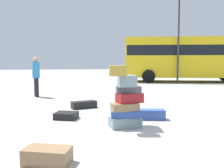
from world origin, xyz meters
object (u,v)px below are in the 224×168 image
object	(u,v)px
person_bearded_onlooker	(36,73)
parked_bus	(189,56)
suitcase_black_right_side	(84,105)
lamp_post	(179,14)
suitcase_black_upright_blue	(66,116)
suitcase_tower	(126,104)
suitcase_brown_foreground_near	(47,156)
suitcase_navy_behind_tower	(149,114)

from	to	relation	value
person_bearded_onlooker	parked_bus	bearing A→B (deg)	97.37
suitcase_black_right_side	lamp_post	xyz separation A→B (m)	(6.74, 7.74, 4.48)
suitcase_black_upright_blue	parked_bus	xyz separation A→B (m)	(8.68, 10.29, 1.75)
suitcase_tower	person_bearded_onlooker	distance (m)	5.83
suitcase_tower	suitcase_brown_foreground_near	distance (m)	2.37
suitcase_black_upright_blue	parked_bus	distance (m)	13.57
suitcase_brown_foreground_near	parked_bus	bearing A→B (deg)	74.95
suitcase_black_right_side	suitcase_navy_behind_tower	xyz separation A→B (m)	(1.55, -1.78, 0.02)
suitcase_brown_foreground_near	person_bearded_onlooker	distance (m)	7.08
suitcase_tower	parked_bus	distance (m)	13.56
person_bearded_onlooker	suitcase_black_upright_blue	bearing A→B (deg)	-7.51
suitcase_black_upright_blue	person_bearded_onlooker	xyz separation A→B (m)	(-1.25, 4.19, 0.90)
suitcase_tower	suitcase_black_upright_blue	world-z (taller)	suitcase_tower
suitcase_black_right_side	lamp_post	bearing A→B (deg)	32.25
suitcase_navy_behind_tower	suitcase_brown_foreground_near	xyz separation A→B (m)	(-2.32, -2.35, -0.01)
suitcase_black_right_side	person_bearded_onlooker	bearing A→B (deg)	105.61
suitcase_navy_behind_tower	suitcase_brown_foreground_near	size ratio (longest dim) A/B	1.19
suitcase_black_right_side	parked_bus	bearing A→B (deg)	30.91
lamp_post	suitcase_brown_foreground_near	bearing A→B (deg)	-122.33
suitcase_navy_behind_tower	lamp_post	distance (m)	11.72
suitcase_tower	suitcase_brown_foreground_near	size ratio (longest dim) A/B	2.10
parked_bus	lamp_post	size ratio (longest dim) A/B	1.32
suitcase_tower	person_bearded_onlooker	xyz separation A→B (m)	(-2.58, 5.21, 0.45)
parked_bus	lamp_post	xyz separation A→B (m)	(-1.41, -1.19, 2.75)
suitcase_black_upright_blue	suitcase_brown_foreground_near	distance (m)	2.77
suitcase_tower	parked_bus	xyz separation A→B (m)	(7.35, 11.31, 1.30)
suitcase_navy_behind_tower	lamp_post	bearing A→B (deg)	74.09
suitcase_black_upright_blue	person_bearded_onlooker	distance (m)	4.46
suitcase_navy_behind_tower	lamp_post	size ratio (longest dim) A/B	0.11
suitcase_tower	person_bearded_onlooker	bearing A→B (deg)	116.33
suitcase_black_right_side	lamp_post	size ratio (longest dim) A/B	0.11
suitcase_navy_behind_tower	suitcase_tower	bearing A→B (deg)	-128.54
suitcase_navy_behind_tower	person_bearded_onlooker	world-z (taller)	person_bearded_onlooker
suitcase_black_upright_blue	suitcase_navy_behind_tower	size ratio (longest dim) A/B	0.70
suitcase_black_upright_blue	parked_bus	world-z (taller)	parked_bus
suitcase_navy_behind_tower	person_bearded_onlooker	distance (m)	5.75
suitcase_black_right_side	suitcase_brown_foreground_near	size ratio (longest dim) A/B	1.19
suitcase_brown_foreground_near	person_bearded_onlooker	bearing A→B (deg)	117.62
suitcase_tower	parked_bus	world-z (taller)	parked_bus
suitcase_black_upright_blue	lamp_post	world-z (taller)	lamp_post
suitcase_brown_foreground_near	suitcase_navy_behind_tower	bearing A→B (deg)	64.60
lamp_post	parked_bus	bearing A→B (deg)	40.13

